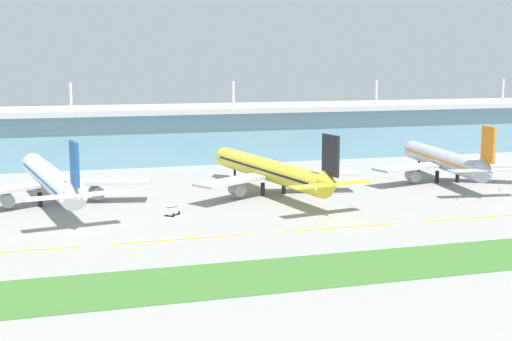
% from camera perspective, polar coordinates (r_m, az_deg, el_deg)
% --- Properties ---
extents(ground_plane, '(600.00, 600.00, 0.00)m').
position_cam_1_polar(ground_plane, '(151.18, 7.60, -4.44)').
color(ground_plane, gray).
extents(terminal_building, '(288.00, 34.00, 28.54)m').
position_cam_1_polar(terminal_building, '(249.20, -2.22, 3.30)').
color(terminal_building, '#6693A8').
rests_on(terminal_building, ground).
extents(airliner_near, '(47.98, 66.61, 18.90)m').
position_cam_1_polar(airliner_near, '(175.82, -16.86, -0.69)').
color(airliner_near, white).
rests_on(airliner_near, ground).
extents(airliner_middle, '(47.96, 67.18, 18.90)m').
position_cam_1_polar(airliner_middle, '(181.43, 1.26, -0.01)').
color(airliner_middle, yellow).
rests_on(airliner_middle, ground).
extents(airliner_far, '(48.45, 58.68, 18.90)m').
position_cam_1_polar(airliner_far, '(207.79, 15.70, 0.82)').
color(airliner_far, '#ADB2BC').
rests_on(airliner_far, ground).
extents(taxiway_stripe_west, '(28.00, 0.70, 0.04)m').
position_cam_1_polar(taxiway_stripe_west, '(136.05, -20.48, -6.47)').
color(taxiway_stripe_west, yellow).
rests_on(taxiway_stripe_west, ground).
extents(taxiway_stripe_mid_west, '(28.00, 0.70, 0.04)m').
position_cam_1_polar(taxiway_stripe_mid_west, '(137.48, -6.15, -5.77)').
color(taxiway_stripe_mid_west, yellow).
rests_on(taxiway_stripe_mid_west, ground).
extents(taxiway_stripe_centre, '(28.00, 0.70, 0.04)m').
position_cam_1_polar(taxiway_stripe_centre, '(146.97, 7.06, -4.81)').
color(taxiway_stripe_centre, yellow).
rests_on(taxiway_stripe_centre, ground).
extents(taxiway_stripe_mid_east, '(28.00, 0.70, 0.04)m').
position_cam_1_polar(taxiway_stripe_mid_east, '(163.14, 18.13, -3.80)').
color(taxiway_stripe_mid_east, yellow).
rests_on(taxiway_stripe_mid_east, ground).
extents(grass_verge, '(300.00, 18.00, 0.10)m').
position_cam_1_polar(grass_verge, '(124.82, 13.29, -7.50)').
color(grass_verge, '#3D702D').
rests_on(grass_verge, ground).
extents(baggage_cart, '(3.73, 3.90, 2.48)m').
position_cam_1_polar(baggage_cart, '(158.38, -7.03, -3.33)').
color(baggage_cart, silver).
rests_on(baggage_cart, ground).
extents(safety_cone_left_wingtip, '(0.56, 0.56, 0.70)m').
position_cam_1_polar(safety_cone_left_wingtip, '(181.77, 16.60, -2.33)').
color(safety_cone_left_wingtip, orange).
rests_on(safety_cone_left_wingtip, ground).
extents(safety_cone_nose_front, '(0.56, 0.56, 0.70)m').
position_cam_1_polar(safety_cone_nose_front, '(200.27, 19.86, -1.46)').
color(safety_cone_nose_front, orange).
rests_on(safety_cone_nose_front, ground).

